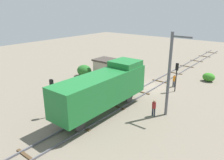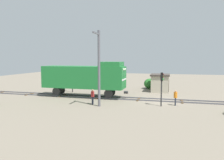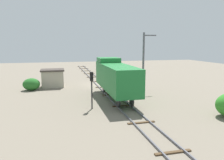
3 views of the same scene
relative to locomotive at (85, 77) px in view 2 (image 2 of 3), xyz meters
name	(u,v)px [view 2 (image 2 of 3)]	position (x,y,z in m)	size (l,w,h in m)	color
ground_plane	(160,101)	(0.00, -9.88, -2.77)	(94.68, 94.68, 0.00)	#756B5B
railway_track	(160,100)	(0.00, -9.88, -2.70)	(2.40, 63.12, 0.16)	#595960
locomotive	(85,77)	(0.00, 0.00, 0.00)	(2.90, 11.60, 4.60)	#1E7233
traffic_signal_near	(162,83)	(-3.20, -10.18, -0.20)	(0.32, 0.34, 3.68)	#262628
traffic_signal_mid	(72,75)	(3.40, 3.45, -0.11)	(0.32, 0.34, 3.81)	#262628
worker_near_track	(175,97)	(-2.40, -11.68, -1.78)	(0.38, 0.38, 1.70)	#262B38
worker_by_signal	(93,96)	(-4.20, -2.60, -1.78)	(0.38, 0.38, 1.70)	#262B38
catenary_mast	(99,67)	(-5.06, -3.66, 1.55)	(1.94, 0.28, 8.15)	#595960
relay_hut	(160,83)	(7.50, -9.55, -1.38)	(3.50, 2.90, 2.74)	#B2A893
bush_near	(150,84)	(10.45, -7.68, -1.90)	(2.39, 1.96, 1.74)	#266826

